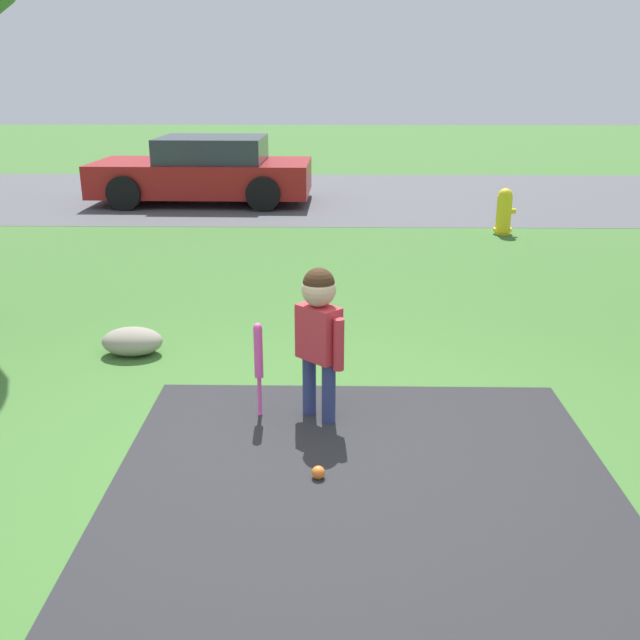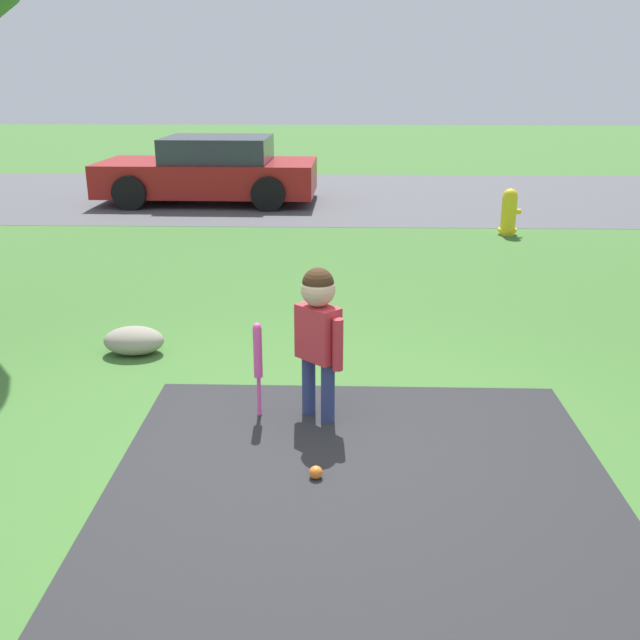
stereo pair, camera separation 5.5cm
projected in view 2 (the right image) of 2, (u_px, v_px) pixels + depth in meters
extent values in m
plane|color=#3D6B2D|center=(292.00, 454.00, 4.31)|extent=(60.00, 60.00, 0.00)
cube|color=#4C4C51|center=(327.00, 195.00, 13.55)|extent=(40.00, 6.00, 0.01)
cylinder|color=navy|center=(309.00, 384.00, 4.77)|extent=(0.09, 0.09, 0.42)
cylinder|color=navy|center=(328.00, 393.00, 4.65)|extent=(0.09, 0.09, 0.42)
cube|color=#BF2D38|center=(318.00, 333.00, 4.58)|extent=(0.31, 0.31, 0.36)
cylinder|color=#BF2D38|center=(300.00, 331.00, 4.71)|extent=(0.07, 0.07, 0.34)
cylinder|color=#BF2D38|center=(338.00, 345.00, 4.48)|extent=(0.07, 0.07, 0.34)
sphere|color=#D8AD8C|center=(318.00, 289.00, 4.49)|extent=(0.22, 0.22, 0.22)
sphere|color=#382314|center=(318.00, 284.00, 4.48)|extent=(0.20, 0.20, 0.20)
sphere|color=#E54CA5|center=(260.00, 413.00, 4.80)|extent=(0.03, 0.03, 0.03)
cylinder|color=#E54CA5|center=(259.00, 396.00, 4.76)|extent=(0.03, 0.03, 0.29)
cylinder|color=#E54CA5|center=(258.00, 352.00, 4.65)|extent=(0.06, 0.06, 0.35)
sphere|color=#E54CA5|center=(257.00, 327.00, 4.60)|extent=(0.06, 0.06, 0.06)
sphere|color=orange|center=(316.00, 472.00, 4.04)|extent=(0.08, 0.08, 0.08)
cylinder|color=yellow|center=(509.00, 215.00, 10.14)|extent=(0.21, 0.21, 0.56)
sphere|color=yellow|center=(510.00, 196.00, 10.05)|extent=(0.20, 0.20, 0.20)
cylinder|color=yellow|center=(507.00, 230.00, 10.21)|extent=(0.26, 0.26, 0.04)
cylinder|color=yellow|center=(517.00, 212.00, 10.12)|extent=(0.10, 0.07, 0.07)
cube|color=maroon|center=(208.00, 177.00, 12.75)|extent=(3.83, 1.81, 0.56)
cube|color=#2D333D|center=(218.00, 149.00, 12.58)|extent=(1.85, 1.57, 0.42)
cylinder|color=black|center=(130.00, 193.00, 12.02)|extent=(0.58, 0.19, 0.58)
cylinder|color=black|center=(157.00, 178.00, 13.68)|extent=(0.58, 0.19, 0.58)
cylinder|color=black|center=(268.00, 194.00, 11.91)|extent=(0.58, 0.19, 0.58)
cylinder|color=black|center=(279.00, 179.00, 13.58)|extent=(0.58, 0.19, 0.58)
ellipsoid|color=gray|center=(134.00, 341.00, 5.84)|extent=(0.49, 0.34, 0.23)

